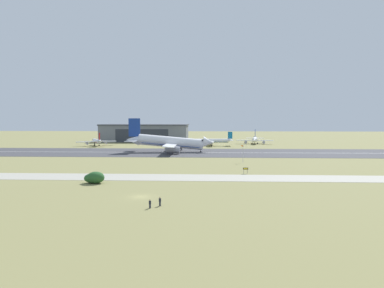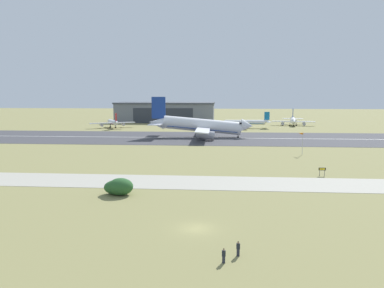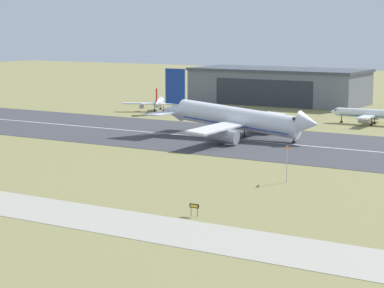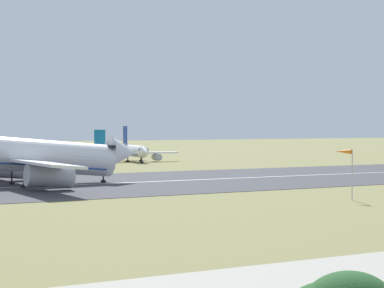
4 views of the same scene
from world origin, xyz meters
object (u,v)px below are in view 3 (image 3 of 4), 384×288
at_px(airplane_parked_centre, 159,103).
at_px(runway_sign, 194,207).
at_px(airplane_landing, 237,119).
at_px(airplane_parked_west, 374,114).
at_px(windsock_pole, 287,149).

relative_size(airplane_parked_centre, runway_sign, 12.14).
distance_m(airplane_landing, runway_sign, 76.71).
height_order(airplane_parked_west, airplane_parked_centre, airplane_parked_west).
relative_size(airplane_parked_centre, windsock_pole, 3.38).
distance_m(airplane_parked_centre, windsock_pole, 112.69).
height_order(airplane_parked_centre, windsock_pole, airplane_parked_centre).
xyz_separation_m(airplane_parked_west, windsock_pole, (10.79, -83.49, 2.79)).
relative_size(airplane_landing, airplane_parked_centre, 2.01).
bearing_deg(airplane_parked_centre, runway_sign, -54.28).
distance_m(airplane_landing, airplane_parked_centre, 61.95).
bearing_deg(airplane_parked_centre, airplane_landing, -38.63).
distance_m(airplane_landing, airplane_parked_west, 47.40).
xyz_separation_m(airplane_landing, airplane_parked_centre, (-48.37, 38.66, -1.86)).
height_order(airplane_parked_west, windsock_pole, airplane_parked_west).
bearing_deg(windsock_pole, runway_sign, -92.53).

